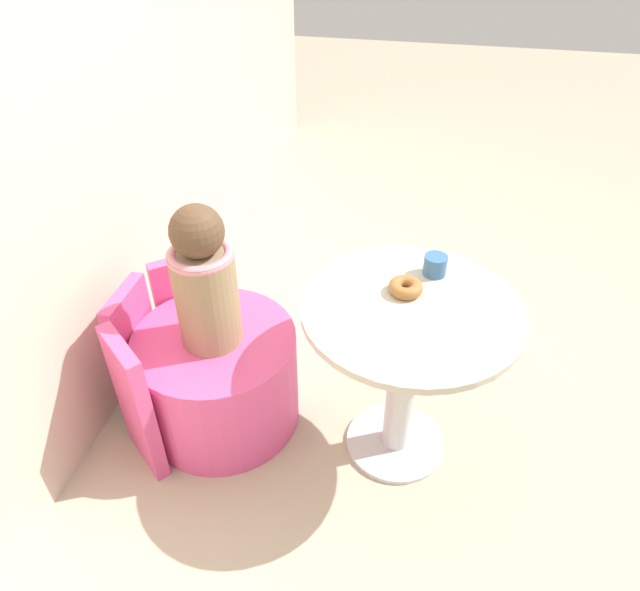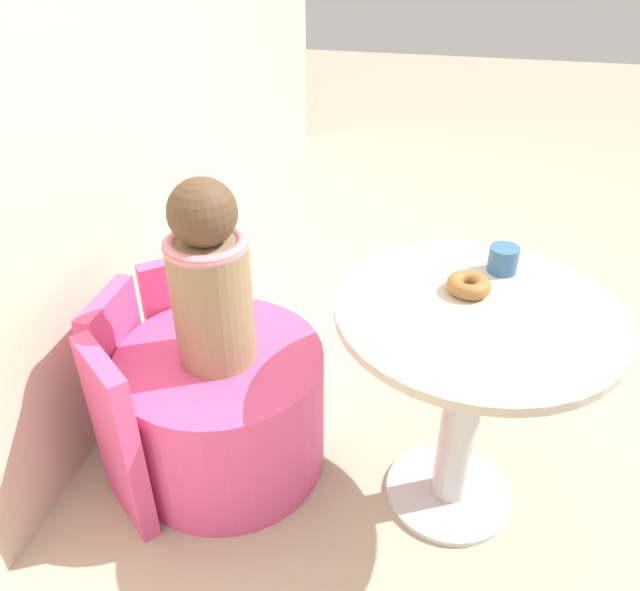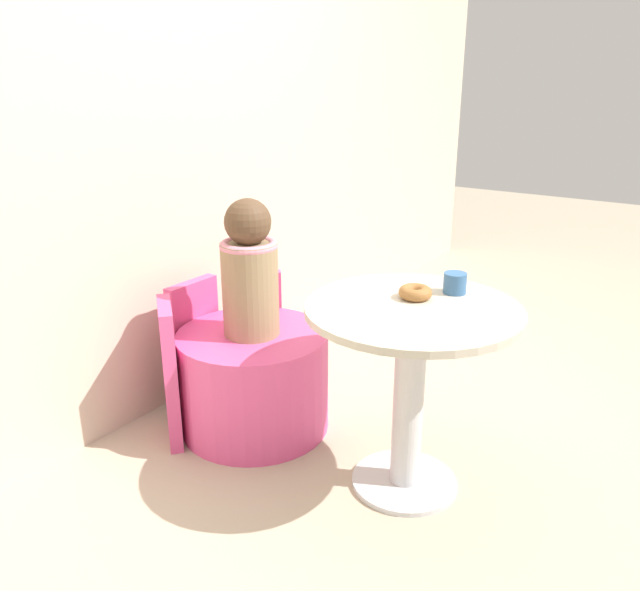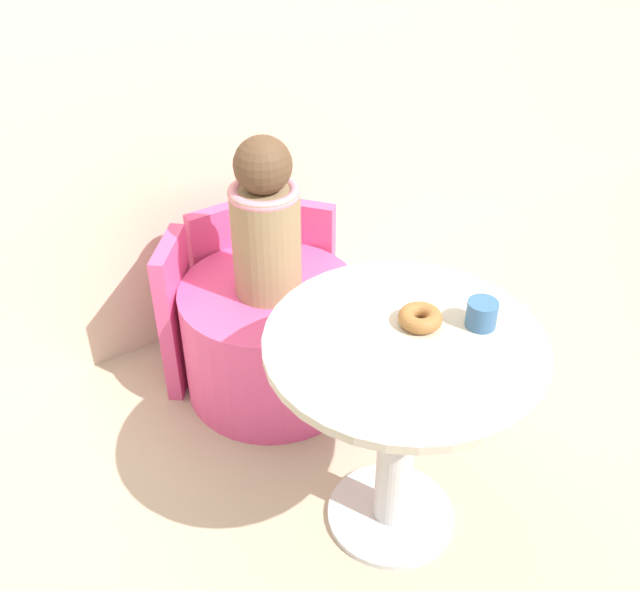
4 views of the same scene
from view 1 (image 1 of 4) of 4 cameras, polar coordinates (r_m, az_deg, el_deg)
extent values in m
plane|color=#B7A88E|center=(2.30, 6.67, -13.77)|extent=(12.00, 12.00, 0.00)
cube|color=beige|center=(1.95, -26.88, 16.29)|extent=(6.00, 0.06, 2.40)
cylinder|color=silver|center=(2.27, 7.50, -14.27)|extent=(0.37, 0.37, 0.02)
cylinder|color=silver|center=(2.03, 8.24, -8.60)|extent=(0.10, 0.10, 0.63)
cylinder|color=beige|center=(1.81, 9.14, -1.38)|extent=(0.70, 0.70, 0.02)
cylinder|color=#E54C8C|center=(2.23, -10.04, -8.11)|extent=(0.60, 0.60, 0.41)
cube|color=#E54C8C|center=(2.31, -17.85, -5.32)|extent=(0.26, 0.05, 0.56)
cube|color=#E54C8C|center=(2.42, -12.85, -1.89)|extent=(0.20, 0.23, 0.56)
cube|color=#E54C8C|center=(2.11, -18.02, -10.31)|extent=(0.20, 0.23, 0.56)
cylinder|color=#937A56|center=(1.98, -11.24, -0.20)|extent=(0.22, 0.22, 0.37)
torus|color=pink|center=(1.88, -11.87, 3.97)|extent=(0.22, 0.22, 0.04)
sphere|color=brown|center=(1.83, -12.22, 6.29)|extent=(0.18, 0.18, 0.18)
torus|color=#9E6633|center=(1.84, 8.56, 0.81)|extent=(0.11, 0.11, 0.04)
cylinder|color=#386699|center=(1.94, 11.43, 2.99)|extent=(0.08, 0.08, 0.07)
camera|label=2|loc=(0.32, -19.39, -23.24)|focal=35.00mm
camera|label=3|loc=(0.95, 97.93, -39.56)|focal=35.00mm
camera|label=4|loc=(1.16, 81.75, 8.87)|focal=42.00mm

